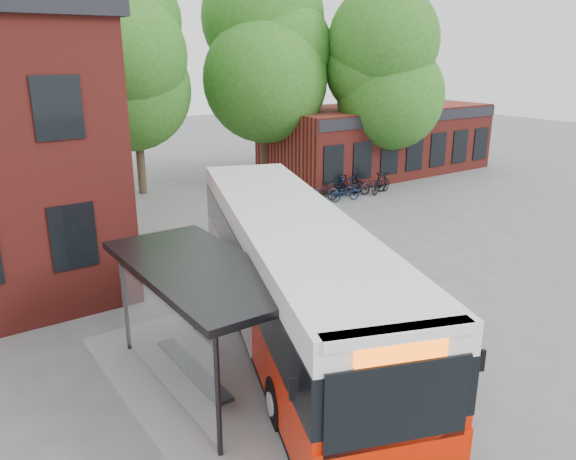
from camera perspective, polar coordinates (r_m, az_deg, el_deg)
ground at (r=16.09m, az=4.57°, el=-8.75°), size 100.00×100.00×0.00m
shop_row at (r=35.25m, az=9.13°, el=9.06°), size 14.00×6.20×4.00m
bus_shelter at (r=12.49m, az=-8.63°, el=-9.67°), size 3.60×7.00×2.90m
bike_rail at (r=28.89m, az=6.23°, el=3.64°), size 5.20×0.10×0.38m
tree_1 at (r=29.92m, az=-15.27°, el=13.35°), size 7.92×7.92×10.40m
tree_2 at (r=32.12m, az=-2.50°, el=14.72°), size 7.92×7.92×11.00m
tree_3 at (r=32.14m, az=9.25°, el=12.98°), size 7.04×7.04×9.28m
city_bus at (r=14.50m, az=0.16°, el=-4.58°), size 7.15×13.15×3.30m
bicycle_0 at (r=28.01m, az=3.46°, el=3.87°), size 1.91×1.02×0.95m
bicycle_1 at (r=28.55m, az=4.28°, el=4.09°), size 1.56×0.52×0.92m
bicycle_2 at (r=28.17m, az=5.83°, el=3.80°), size 1.72×0.78×0.87m
bicycle_3 at (r=29.47m, az=6.29°, el=4.62°), size 1.84×0.70×1.08m
bicycle_4 at (r=29.36m, az=7.03°, el=4.27°), size 1.62×0.79×0.81m
bicycle_5 at (r=29.62m, az=5.87°, el=4.58°), size 1.65×1.07×0.96m
bicycle_6 at (r=29.96m, az=8.67°, el=4.64°), size 1.90×0.75×0.98m
bicycle_7 at (r=29.96m, az=9.42°, el=4.72°), size 1.91×1.05×1.11m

